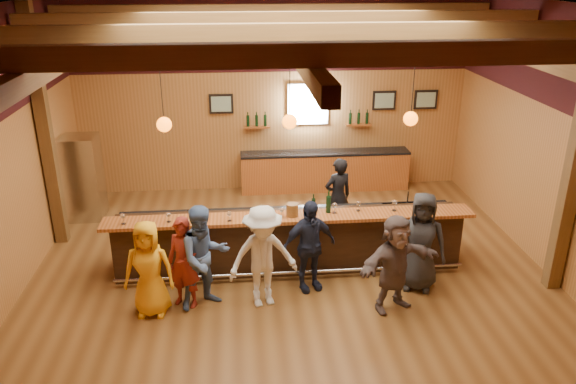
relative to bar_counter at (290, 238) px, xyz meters
name	(u,v)px	position (x,y,z in m)	size (l,w,h in m)	color
room	(289,89)	(-0.02, -0.09, 2.69)	(9.04, 9.00, 4.52)	brown
bar_counter	(290,238)	(0.00, 0.00, 0.00)	(6.30, 1.07, 1.11)	black
back_bar_cabinet	(325,171)	(1.18, 3.57, -0.05)	(4.00, 0.52, 0.95)	#91451A
window	(308,104)	(0.78, 3.80, 1.53)	(0.95, 0.09, 0.95)	silver
framed_pictures	(345,101)	(1.65, 3.79, 1.58)	(5.35, 0.05, 0.45)	black
wine_shelves	(308,123)	(0.78, 3.73, 1.10)	(3.00, 0.18, 0.30)	#91451A
pendant_lights	(290,121)	(-0.02, -0.15, 2.19)	(4.24, 0.24, 1.37)	black
stainless_fridge	(84,178)	(-4.12, 2.45, 0.38)	(0.70, 0.70, 1.80)	silver
customer_orange	(149,269)	(-2.27, -1.33, 0.25)	(0.76, 0.49, 1.55)	#F8A817
customer_redvest	(184,263)	(-1.76, -1.15, 0.23)	(0.55, 0.36, 1.51)	maroon
customer_denim	(204,257)	(-1.44, -1.18, 0.33)	(0.83, 0.64, 1.70)	#4D699A
customer_white	(263,257)	(-0.54, -1.24, 0.32)	(1.09, 0.63, 1.69)	silver
customer_navy	(309,246)	(0.23, -0.85, 0.27)	(0.93, 0.39, 1.59)	#1C2339
customer_brown	(395,263)	(1.48, -1.54, 0.27)	(1.47, 0.47, 1.59)	#60504D
customer_dark	(421,242)	(2.06, -0.97, 0.33)	(0.83, 0.54, 1.70)	#252527
bartender	(338,197)	(1.07, 1.17, 0.28)	(0.58, 0.38, 1.59)	black
ice_bucket	(292,210)	(0.01, -0.33, 0.70)	(0.20, 0.20, 0.22)	brown
bottle_a	(313,205)	(0.39, -0.18, 0.71)	(0.07, 0.07, 0.32)	black
bottle_b	(328,204)	(0.64, -0.24, 0.74)	(0.09, 0.09, 0.39)	black
glass_a	(123,217)	(-2.77, -0.41, 0.72)	(0.08, 0.08, 0.19)	silver
glass_b	(168,215)	(-2.05, -0.39, 0.71)	(0.07, 0.07, 0.17)	silver
glass_c	(192,213)	(-1.67, -0.34, 0.70)	(0.07, 0.07, 0.16)	silver
glass_d	(229,214)	(-1.05, -0.44, 0.71)	(0.08, 0.08, 0.17)	silver
glass_e	(282,211)	(-0.17, -0.36, 0.71)	(0.07, 0.07, 0.16)	silver
glass_f	(335,206)	(0.74, -0.29, 0.73)	(0.09, 0.09, 0.19)	silver
glass_g	(358,204)	(1.16, -0.23, 0.72)	(0.08, 0.08, 0.18)	silver
glass_h	(395,203)	(1.78, -0.28, 0.73)	(0.09, 0.09, 0.20)	silver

